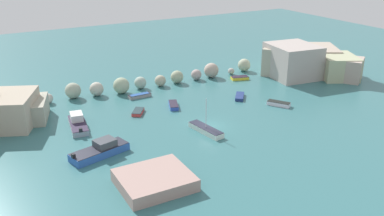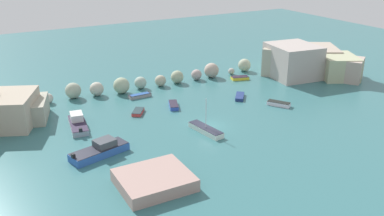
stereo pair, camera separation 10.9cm
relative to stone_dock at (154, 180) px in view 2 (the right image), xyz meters
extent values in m
plane|color=#356D70|center=(12.83, 10.17, -0.67)|extent=(160.00, 160.00, 0.00)
cube|color=#B5A690|center=(-10.43, 23.81, 1.50)|extent=(8.55, 9.57, 4.35)
cube|color=#A7A492|center=(-8.56, 24.81, 0.77)|extent=(7.36, 7.94, 2.88)
cube|color=#AAB493|center=(40.65, 28.66, 0.51)|extent=(7.22, 7.22, 2.36)
cube|color=#B3A18F|center=(45.77, 24.12, 1.53)|extent=(10.77, 11.25, 4.40)
cube|color=#B1B48D|center=(45.09, 17.87, 1.41)|extent=(8.81, 9.46, 4.17)
cube|color=#B4A092|center=(44.46, 17.43, 1.34)|extent=(9.03, 10.00, 4.04)
cube|color=#BCA88F|center=(39.60, 26.89, 1.12)|extent=(7.84, 7.65, 3.59)
cube|color=#B1A49C|center=(37.97, 22.24, 2.35)|extent=(8.89, 9.63, 6.05)
cube|color=#A9A48F|center=(37.79, 25.16, 1.90)|extent=(9.15, 8.89, 5.15)
sphere|color=#B6B1A6|center=(-4.53, 30.02, 0.12)|extent=(1.58, 1.58, 1.58)
sphere|color=#9EA892|center=(-0.47, 30.40, 0.60)|extent=(2.55, 2.55, 2.55)
sphere|color=#B8B5A4|center=(3.19, 29.78, 0.46)|extent=(2.27, 2.27, 2.27)
sphere|color=#A1B090|center=(7.12, 28.89, 0.67)|extent=(2.68, 2.68, 2.68)
sphere|color=#9EB3A3|center=(10.82, 29.65, 0.36)|extent=(2.07, 2.07, 2.07)
sphere|color=#ABA88F|center=(14.35, 29.16, 0.31)|extent=(1.96, 1.96, 1.96)
sphere|color=#A2AC8B|center=(17.68, 29.28, 0.46)|extent=(2.26, 2.26, 2.26)
sphere|color=#AF9A95|center=(21.63, 29.30, 0.28)|extent=(1.91, 1.91, 1.91)
sphere|color=#B09F8F|center=(24.78, 29.21, 0.68)|extent=(2.70, 2.70, 2.70)
sphere|color=#A9A89F|center=(29.08, 28.99, -0.07)|extent=(1.21, 1.21, 1.21)
sphere|color=#AAB194|center=(32.46, 29.54, 0.54)|extent=(2.43, 2.43, 2.43)
cube|color=tan|center=(0.00, 0.00, 0.00)|extent=(7.31, 6.51, 1.35)
cube|color=#2D5BB0|center=(-2.89, 9.24, -0.22)|extent=(7.34, 4.00, 0.91)
cube|color=#232431|center=(-2.89, 9.24, 0.27)|extent=(7.20, 3.92, 0.06)
cube|color=#3F444C|center=(-2.12, 9.44, 0.68)|extent=(2.75, 2.42, 0.89)
cube|color=black|center=(-6.13, 8.42, 0.49)|extent=(0.46, 0.51, 0.50)
cube|color=yellow|center=(28.69, 25.61, -0.42)|extent=(3.42, 2.34, 0.50)
cube|color=#261B29|center=(28.69, 25.61, -0.14)|extent=(3.35, 2.30, 0.06)
cube|color=white|center=(11.40, 8.76, -0.33)|extent=(2.31, 5.90, 0.68)
cube|color=#232535|center=(11.40, 8.76, 0.03)|extent=(2.26, 5.79, 0.06)
cylinder|color=silver|center=(11.40, 8.76, 2.04)|extent=(0.10, 0.10, 4.08)
cube|color=navy|center=(22.96, 17.46, -0.42)|extent=(3.15, 3.49, 0.50)
cube|color=white|center=(26.18, 11.70, -0.38)|extent=(2.85, 3.57, 0.59)
cube|color=black|center=(26.18, 11.70, -0.05)|extent=(2.79, 3.50, 0.06)
cube|color=#CF3B3A|center=(6.09, 19.26, -0.45)|extent=(2.68, 3.04, 0.45)
cube|color=#1F3238|center=(6.09, 19.26, -0.19)|extent=(2.62, 2.98, 0.06)
cube|color=gray|center=(8.96, 25.56, -0.43)|extent=(3.76, 1.24, 0.49)
cube|color=black|center=(8.96, 25.56, -0.16)|extent=(3.69, 1.21, 0.06)
cube|color=#234C93|center=(8.96, 25.56, -0.15)|extent=(3.20, 1.05, 0.08)
cube|color=#8E979D|center=(-2.97, 18.41, -0.33)|extent=(2.98, 6.58, 0.69)
cube|color=#271E34|center=(-2.97, 18.41, 0.05)|extent=(2.92, 6.45, 0.06)
cube|color=silver|center=(-2.82, 19.45, 0.54)|extent=(1.90, 2.40, 1.05)
cube|color=black|center=(-3.40, 15.42, 0.27)|extent=(0.49, 0.42, 0.50)
cube|color=blue|center=(11.82, 19.07, -0.40)|extent=(2.41, 3.65, 0.54)
cube|color=#272030|center=(11.82, 19.07, -0.11)|extent=(2.36, 3.57, 0.06)
camera|label=1|loc=(-15.06, -34.93, 22.89)|focal=39.70mm
camera|label=2|loc=(-14.97, -34.98, 22.89)|focal=39.70mm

